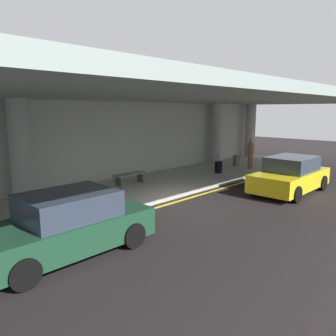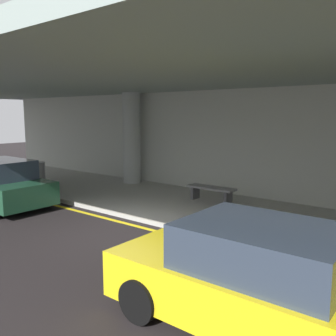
{
  "view_description": "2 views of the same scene",
  "coord_description": "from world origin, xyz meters",
  "px_view_note": "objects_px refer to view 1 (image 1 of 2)",
  "views": [
    {
      "loc": [
        -8.67,
        -7.32,
        3.4
      ],
      "look_at": [
        0.24,
        1.31,
        1.19
      ],
      "focal_mm": 34.91,
      "sensor_mm": 36.0,
      "label": 1
    },
    {
      "loc": [
        6.39,
        -6.12,
        2.93
      ],
      "look_at": [
        -0.13,
        2.12,
        1.39
      ],
      "focal_mm": 39.03,
      "sensor_mm": 36.0,
      "label": 2
    }
  ],
  "objects_px": {
    "support_column_left_mid": "(217,133)",
    "suitcase_upright_secondary": "(236,161)",
    "suitcase_upright_primary": "(218,167)",
    "bench_metal": "(130,176)",
    "support_column_center": "(250,130)",
    "support_column_far_left": "(20,150)",
    "car_dark_green": "(67,225)",
    "car_yellow_taxi": "(290,175)",
    "traveler_with_luggage": "(251,151)"
  },
  "relations": [
    {
      "from": "support_column_left_mid",
      "to": "suitcase_upright_primary",
      "type": "xyz_separation_m",
      "value": [
        -2.79,
        -2.17,
        -1.51
      ]
    },
    {
      "from": "suitcase_upright_primary",
      "to": "bench_metal",
      "type": "xyz_separation_m",
      "value": [
        -4.87,
        1.31,
        0.04
      ]
    },
    {
      "from": "support_column_left_mid",
      "to": "suitcase_upright_secondary",
      "type": "distance_m",
      "value": 2.22
    },
    {
      "from": "car_dark_green",
      "to": "bench_metal",
      "type": "bearing_deg",
      "value": -145.97
    },
    {
      "from": "traveler_with_luggage",
      "to": "suitcase_upright_secondary",
      "type": "xyz_separation_m",
      "value": [
        0.17,
        1.03,
        -0.65
      ]
    },
    {
      "from": "support_column_center",
      "to": "support_column_far_left",
      "type": "bearing_deg",
      "value": 180.0
    },
    {
      "from": "car_yellow_taxi",
      "to": "suitcase_upright_primary",
      "type": "relative_size",
      "value": 4.56
    },
    {
      "from": "support_column_far_left",
      "to": "car_yellow_taxi",
      "type": "xyz_separation_m",
      "value": [
        8.44,
        -6.34,
        -1.26
      ]
    },
    {
      "from": "support_column_far_left",
      "to": "traveler_with_luggage",
      "type": "height_order",
      "value": "support_column_far_left"
    },
    {
      "from": "support_column_far_left",
      "to": "bench_metal",
      "type": "height_order",
      "value": "support_column_far_left"
    },
    {
      "from": "support_column_center",
      "to": "suitcase_upright_primary",
      "type": "xyz_separation_m",
      "value": [
        -6.79,
        -2.17,
        -1.51
      ]
    },
    {
      "from": "traveler_with_luggage",
      "to": "suitcase_upright_secondary",
      "type": "height_order",
      "value": "traveler_with_luggage"
    },
    {
      "from": "traveler_with_luggage",
      "to": "suitcase_upright_secondary",
      "type": "bearing_deg",
      "value": -28.26
    },
    {
      "from": "suitcase_upright_primary",
      "to": "suitcase_upright_secondary",
      "type": "relative_size",
      "value": 1.0
    },
    {
      "from": "support_column_left_mid",
      "to": "car_yellow_taxi",
      "type": "xyz_separation_m",
      "value": [
        -3.56,
        -6.34,
        -1.26
      ]
    },
    {
      "from": "support_column_left_mid",
      "to": "car_dark_green",
      "type": "distance_m",
      "value": 14.07
    },
    {
      "from": "support_column_left_mid",
      "to": "suitcase_upright_primary",
      "type": "relative_size",
      "value": 4.06
    },
    {
      "from": "car_yellow_taxi",
      "to": "support_column_left_mid",
      "type": "bearing_deg",
      "value": -121.44
    },
    {
      "from": "support_column_left_mid",
      "to": "traveler_with_luggage",
      "type": "height_order",
      "value": "support_column_left_mid"
    },
    {
      "from": "traveler_with_luggage",
      "to": "bench_metal",
      "type": "bearing_deg",
      "value": 57.3
    },
    {
      "from": "support_column_left_mid",
      "to": "car_yellow_taxi",
      "type": "bearing_deg",
      "value": -119.32
    },
    {
      "from": "traveler_with_luggage",
      "to": "suitcase_upright_secondary",
      "type": "distance_m",
      "value": 1.23
    },
    {
      "from": "car_yellow_taxi",
      "to": "car_dark_green",
      "type": "xyz_separation_m",
      "value": [
        -9.5,
        1.24,
        0.0
      ]
    },
    {
      "from": "support_column_left_mid",
      "to": "suitcase_upright_primary",
      "type": "height_order",
      "value": "support_column_left_mid"
    },
    {
      "from": "bench_metal",
      "to": "support_column_center",
      "type": "bearing_deg",
      "value": 4.19
    },
    {
      "from": "support_column_center",
      "to": "car_yellow_taxi",
      "type": "relative_size",
      "value": 0.89
    },
    {
      "from": "suitcase_upright_primary",
      "to": "traveler_with_luggage",
      "type": "bearing_deg",
      "value": 5.65
    },
    {
      "from": "support_column_center",
      "to": "suitcase_upright_primary",
      "type": "distance_m",
      "value": 7.29
    },
    {
      "from": "suitcase_upright_primary",
      "to": "support_column_center",
      "type": "bearing_deg",
      "value": 34.55
    },
    {
      "from": "support_column_far_left",
      "to": "car_dark_green",
      "type": "relative_size",
      "value": 0.89
    },
    {
      "from": "car_yellow_taxi",
      "to": "bench_metal",
      "type": "xyz_separation_m",
      "value": [
        -4.1,
        5.48,
        -0.21
      ]
    },
    {
      "from": "support_column_left_mid",
      "to": "suitcase_upright_secondary",
      "type": "relative_size",
      "value": 4.06
    },
    {
      "from": "suitcase_upright_primary",
      "to": "support_column_far_left",
      "type": "bearing_deg",
      "value": -176.4
    },
    {
      "from": "support_column_left_mid",
      "to": "support_column_center",
      "type": "xyz_separation_m",
      "value": [
        4.0,
        0.0,
        0.0
      ]
    },
    {
      "from": "support_column_center",
      "to": "car_dark_green",
      "type": "height_order",
      "value": "support_column_center"
    },
    {
      "from": "suitcase_upright_secondary",
      "to": "support_column_center",
      "type": "bearing_deg",
      "value": -7.24
    },
    {
      "from": "support_column_left_mid",
      "to": "car_dark_green",
      "type": "bearing_deg",
      "value": -158.68
    },
    {
      "from": "support_column_far_left",
      "to": "suitcase_upright_secondary",
      "type": "distance_m",
      "value": 11.97
    },
    {
      "from": "car_yellow_taxi",
      "to": "bench_metal",
      "type": "height_order",
      "value": "car_yellow_taxi"
    },
    {
      "from": "car_yellow_taxi",
      "to": "traveler_with_luggage",
      "type": "bearing_deg",
      "value": -132.58
    },
    {
      "from": "support_column_left_mid",
      "to": "suitcase_upright_primary",
      "type": "bearing_deg",
      "value": -142.19
    },
    {
      "from": "support_column_left_mid",
      "to": "support_column_center",
      "type": "bearing_deg",
      "value": 0.0
    },
    {
      "from": "car_dark_green",
      "to": "suitcase_upright_primary",
      "type": "height_order",
      "value": "car_dark_green"
    },
    {
      "from": "support_column_far_left",
      "to": "bench_metal",
      "type": "bearing_deg",
      "value": -11.15
    },
    {
      "from": "support_column_center",
      "to": "car_dark_green",
      "type": "xyz_separation_m",
      "value": [
        -17.06,
        -5.1,
        -1.26
      ]
    },
    {
      "from": "car_dark_green",
      "to": "traveler_with_luggage",
      "type": "height_order",
      "value": "traveler_with_luggage"
    },
    {
      "from": "traveler_with_luggage",
      "to": "support_column_far_left",
      "type": "bearing_deg",
      "value": 58.29
    },
    {
      "from": "support_column_left_mid",
      "to": "support_column_center",
      "type": "distance_m",
      "value": 4.0
    },
    {
      "from": "support_column_center",
      "to": "suitcase_upright_primary",
      "type": "bearing_deg",
      "value": -162.3
    },
    {
      "from": "car_yellow_taxi",
      "to": "suitcase_upright_primary",
      "type": "bearing_deg",
      "value": -102.54
    }
  ]
}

